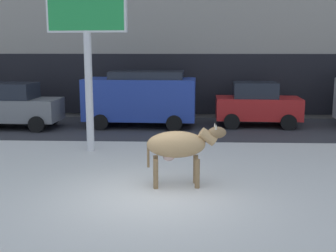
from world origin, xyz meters
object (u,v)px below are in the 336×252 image
object	(u,v)px
car_grey_hatchback	(16,106)
car_red_hatchback	(257,104)
billboard	(86,13)
cow_tan	(179,145)
car_blue_van	(141,97)
pedestrian_near_billboard	(179,98)

from	to	relation	value
car_grey_hatchback	car_red_hatchback	world-z (taller)	same
billboard	car_red_hatchback	world-z (taller)	billboard
car_grey_hatchback	car_red_hatchback	distance (m)	10.03
cow_tan	car_grey_hatchback	size ratio (longest dim) A/B	0.54
car_blue_van	cow_tan	bearing A→B (deg)	-77.60
cow_tan	car_blue_van	world-z (taller)	car_blue_van
billboard	car_grey_hatchback	xyz separation A→B (m)	(-3.93, 3.88, -3.39)
billboard	car_blue_van	world-z (taller)	billboard
car_grey_hatchback	pedestrian_near_billboard	size ratio (longest dim) A/B	2.06
cow_tan	pedestrian_near_billboard	size ratio (longest dim) A/B	1.11
car_grey_hatchback	car_blue_van	world-z (taller)	car_blue_van
car_red_hatchback	pedestrian_near_billboard	bearing A→B (deg)	140.66
car_grey_hatchback	pedestrian_near_billboard	distance (m)	7.57
car_grey_hatchback	pedestrian_near_billboard	xyz separation A→B (m)	(6.63, 3.64, -0.05)
cow_tan	car_red_hatchback	size ratio (longest dim) A/B	0.54
cow_tan	billboard	size ratio (longest dim) A/B	0.34
billboard	pedestrian_near_billboard	xyz separation A→B (m)	(2.70, 7.52, -3.43)
billboard	car_blue_van	size ratio (longest dim) A/B	1.19
billboard	car_grey_hatchback	world-z (taller)	billboard
car_blue_van	pedestrian_near_billboard	world-z (taller)	car_blue_van
cow_tan	car_blue_van	size ratio (longest dim) A/B	0.41
car_grey_hatchback	car_blue_van	xyz separation A→B (m)	(5.10, 0.57, 0.32)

